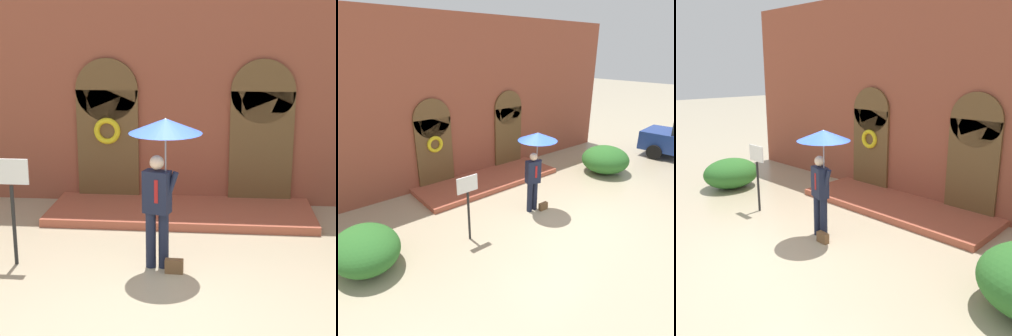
% 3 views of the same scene
% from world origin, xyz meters
% --- Properties ---
extents(ground_plane, '(80.00, 80.00, 0.00)m').
position_xyz_m(ground_plane, '(0.00, 0.00, 0.00)').
color(ground_plane, tan).
extents(building_facade, '(14.00, 2.30, 5.60)m').
position_xyz_m(building_facade, '(-0.00, 4.15, 2.68)').
color(building_facade, brown).
rests_on(building_facade, ground).
extents(person_with_umbrella, '(1.10, 1.10, 2.36)m').
position_xyz_m(person_with_umbrella, '(-0.10, 0.59, 1.91)').
color(person_with_umbrella, '#191E33').
rests_on(person_with_umbrella, ground).
extents(handbag, '(0.28, 0.13, 0.22)m').
position_xyz_m(handbag, '(0.09, 0.39, 0.11)').
color(handbag, brown).
rests_on(handbag, ground).
extents(sign_post, '(0.56, 0.06, 1.72)m').
position_xyz_m(sign_post, '(-2.44, 0.50, 1.16)').
color(sign_post, black).
rests_on(sign_post, ground).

